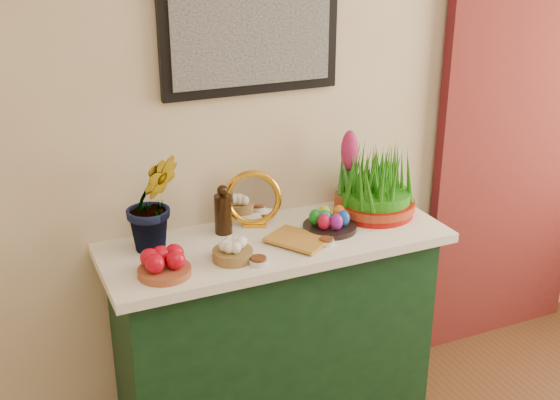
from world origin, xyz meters
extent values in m
cube|color=beige|center=(0.00, 2.25, 1.35)|extent=(4.00, 0.04, 2.70)
cube|color=black|center=(-0.13, 2.23, 1.70)|extent=(0.74, 0.03, 0.54)
cube|color=#A5A5A5|center=(-0.13, 2.21, 1.70)|extent=(0.66, 0.01, 0.46)
cube|color=#4F0E1D|center=(1.25, 2.20, 1.15)|extent=(0.90, 0.06, 2.30)
cube|color=#153A1C|center=(-0.13, 2.00, 0.42)|extent=(1.30, 0.45, 0.85)
cube|color=white|center=(-0.13, 2.00, 0.87)|extent=(1.40, 0.55, 0.04)
imported|color=#2D7625|center=(-0.59, 2.10, 1.15)|extent=(0.26, 0.22, 0.51)
cylinder|color=brown|center=(-0.62, 1.87, 0.90)|extent=(0.24, 0.24, 0.03)
cylinder|color=olive|center=(-0.35, 1.89, 0.91)|extent=(0.18, 0.18, 0.04)
cylinder|color=black|center=(-0.30, 2.13, 0.97)|extent=(0.07, 0.07, 0.16)
sphere|color=black|center=(-0.30, 2.13, 1.08)|extent=(0.04, 0.04, 0.04)
cube|color=gold|center=(-0.16, 2.14, 0.90)|extent=(0.11, 0.08, 0.01)
torus|color=gold|center=(-0.16, 2.15, 1.01)|extent=(0.24, 0.14, 0.24)
cylinder|color=silver|center=(-0.16, 2.15, 1.01)|extent=(0.18, 0.09, 0.18)
imported|color=#B27A2B|center=(-0.14, 1.88, 0.91)|extent=(0.25, 0.27, 0.03)
cylinder|color=silver|center=(-0.28, 1.81, 0.90)|extent=(0.07, 0.07, 0.02)
cylinder|color=#592D14|center=(-0.28, 1.81, 0.91)|extent=(0.06, 0.06, 0.01)
cylinder|color=silver|center=(0.03, 1.86, 0.90)|extent=(0.06, 0.06, 0.02)
cylinder|color=#592D14|center=(0.03, 1.86, 0.91)|extent=(0.05, 0.05, 0.01)
cylinder|color=black|center=(0.11, 1.98, 0.90)|extent=(0.27, 0.27, 0.02)
ellipsoid|color=#B81238|center=(0.07, 1.95, 0.95)|extent=(0.05, 0.05, 0.07)
ellipsoid|color=#184DAB|center=(0.16, 1.95, 0.95)|extent=(0.05, 0.05, 0.07)
ellipsoid|color=#C6D017|center=(0.11, 2.02, 0.95)|extent=(0.05, 0.05, 0.07)
ellipsoid|color=#17801F|center=(0.05, 2.00, 0.95)|extent=(0.05, 0.05, 0.07)
ellipsoid|color=orange|center=(0.17, 2.00, 0.95)|extent=(0.05, 0.05, 0.07)
ellipsoid|color=#8C1A8F|center=(0.11, 1.92, 0.95)|extent=(0.05, 0.05, 0.07)
ellipsoid|color=#0B8E6F|center=(0.09, 1.98, 0.95)|extent=(0.05, 0.05, 0.07)
cylinder|color=brown|center=(0.26, 2.10, 0.94)|extent=(0.12, 0.12, 0.09)
ellipsoid|color=#CE2979|center=(0.26, 2.10, 1.18)|extent=(0.07, 0.07, 0.18)
cylinder|color=#9A0F08|center=(0.37, 2.05, 0.92)|extent=(0.34, 0.34, 0.06)
cylinder|color=maroon|center=(0.37, 2.05, 0.93)|extent=(0.35, 0.35, 0.03)
camera|label=1|loc=(-1.16, -0.34, 2.08)|focal=45.00mm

